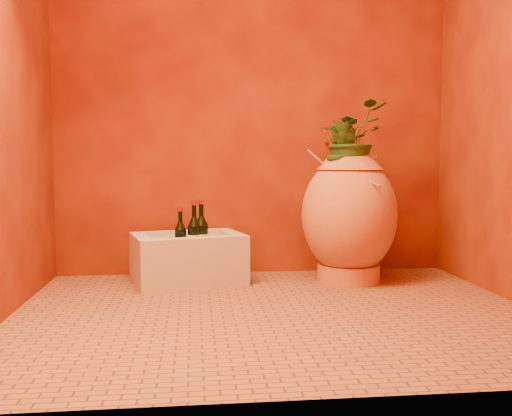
{
  "coord_description": "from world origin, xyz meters",
  "views": [
    {
      "loc": [
        -0.38,
        -2.66,
        0.73
      ],
      "look_at": [
        -0.06,
        0.35,
        0.48
      ],
      "focal_mm": 40.0,
      "sensor_mm": 36.0,
      "label": 1
    }
  ],
  "objects": [
    {
      "name": "wall_back",
      "position": [
        0.0,
        1.0,
        1.25
      ],
      "size": [
        2.5,
        0.02,
        2.5
      ],
      "primitive_type": "cube",
      "color": "#601205",
      "rests_on": "ground"
    },
    {
      "name": "plant_side",
      "position": [
        0.47,
        0.59,
        0.78
      ],
      "size": [
        0.23,
        0.24,
        0.34
      ],
      "primitive_type": "imported",
      "rotation": [
        0.0,
        0.0,
        -0.91
      ],
      "color": "#1D4117",
      "rests_on": "amphora"
    },
    {
      "name": "amphora",
      "position": [
        0.54,
        0.65,
        0.4
      ],
      "size": [
        0.66,
        0.66,
        0.81
      ],
      "rotation": [
        0.0,
        0.0,
        0.17
      ],
      "color": "#C16E36",
      "rests_on": "floor"
    },
    {
      "name": "wine_bottle_c",
      "position": [
        -0.46,
        0.67,
        0.27
      ],
      "size": [
        0.07,
        0.07,
        0.29
      ],
      "color": "black",
      "rests_on": "stone_basin"
    },
    {
      "name": "plant_main",
      "position": [
        0.54,
        0.65,
        0.85
      ],
      "size": [
        0.52,
        0.5,
        0.44
      ],
      "primitive_type": "imported",
      "rotation": [
        0.0,
        0.0,
        0.61
      ],
      "color": "#1D4117",
      "rests_on": "amphora"
    },
    {
      "name": "floor",
      "position": [
        0.0,
        0.0,
        0.0
      ],
      "size": [
        2.5,
        2.5,
        0.0
      ],
      "primitive_type": "plane",
      "color": "brown",
      "rests_on": "ground"
    },
    {
      "name": "wine_bottle_b",
      "position": [
        -0.34,
        0.68,
        0.28
      ],
      "size": [
        0.08,
        0.08,
        0.34
      ],
      "color": "black",
      "rests_on": "stone_basin"
    },
    {
      "name": "wall_tap",
      "position": [
        0.48,
        0.92,
        0.85
      ],
      "size": [
        0.07,
        0.15,
        0.17
      ],
      "color": "olive",
      "rests_on": "wall_back"
    },
    {
      "name": "wine_bottle_a",
      "position": [
        -0.38,
        0.66,
        0.28
      ],
      "size": [
        0.08,
        0.08,
        0.33
      ],
      "color": "black",
      "rests_on": "stone_basin"
    },
    {
      "name": "stone_basin",
      "position": [
        -0.42,
        0.72,
        0.14
      ],
      "size": [
        0.72,
        0.58,
        0.29
      ],
      "rotation": [
        0.0,
        0.0,
        0.25
      ],
      "color": "beige",
      "rests_on": "floor"
    }
  ]
}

